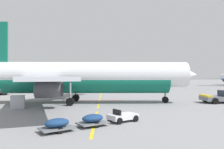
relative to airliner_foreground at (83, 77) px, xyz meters
name	(u,v)px	position (x,y,z in m)	size (l,w,h in m)	color
ground	(188,92)	(24.43, 21.48, -3.95)	(400.00, 400.00, 0.00)	gray
apron_paint_markings	(101,93)	(2.43, 19.70, -3.95)	(8.00, 96.21, 0.01)	yellow
airliner_foreground	(83,77)	(0.00, 0.00, 0.00)	(34.69, 34.63, 12.20)	white
pushback_tug	(223,97)	(21.42, -0.24, -3.05)	(6.13, 3.44, 2.08)	slate
baggage_train	(93,120)	(2.38, -14.97, -3.42)	(7.96, 5.98, 1.14)	silver
uld_cargo_container	(18,102)	(-7.73, -4.73, -3.15)	(1.98, 1.95, 1.60)	#B7BCC6
apron_light_mast_near	(1,47)	(-33.12, 43.78, 10.29)	(1.80, 1.80, 22.64)	slate
terminal_satellite	(127,73)	(21.90, 146.24, 3.04)	(96.22, 20.72, 15.55)	gray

